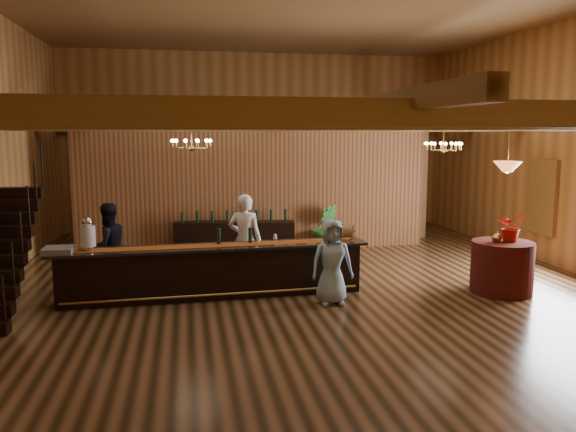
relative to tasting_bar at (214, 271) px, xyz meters
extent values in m
plane|color=brown|center=(1.79, 0.57, -0.49)|extent=(14.00, 14.00, 0.00)
cube|color=#BF8248|center=(1.79, 7.57, 2.26)|extent=(12.00, 0.10, 5.50)
cube|color=#BF8248|center=(1.79, -6.43, 2.26)|extent=(12.00, 0.10, 5.50)
cube|color=olive|center=(1.79, -4.93, 2.71)|extent=(11.90, 0.20, 0.28)
cube|color=olive|center=(1.79, -2.43, 2.71)|extent=(11.90, 0.20, 0.28)
cube|color=olive|center=(1.79, 0.07, 2.71)|extent=(11.90, 0.20, 0.28)
cube|color=olive|center=(1.79, 2.57, 2.71)|extent=(11.90, 0.20, 0.28)
cube|color=olive|center=(1.79, 5.07, 2.71)|extent=(11.90, 0.20, 0.28)
cube|color=olive|center=(1.79, 7.37, 2.71)|extent=(11.90, 0.20, 0.28)
cube|color=olive|center=(-2.71, 0.57, 2.85)|extent=(0.18, 13.90, 0.22)
cube|color=olive|center=(1.79, 0.57, 2.85)|extent=(0.18, 13.90, 0.22)
cube|color=olive|center=(6.29, 0.57, 2.85)|extent=(0.18, 13.90, 0.22)
cube|color=olive|center=(-2.71, 5.07, 1.11)|extent=(0.20, 0.20, 3.20)
cube|color=olive|center=(6.29, 5.07, 1.11)|extent=(0.20, 0.20, 3.20)
cube|color=brown|center=(1.29, 4.07, 1.06)|extent=(9.00, 0.18, 3.10)
cube|color=white|center=(7.74, 1.57, 1.06)|extent=(0.12, 1.05, 1.75)
cube|color=black|center=(-3.66, 0.25, 0.81)|extent=(1.00, 0.28, 0.20)
cube|color=black|center=(-3.66, 0.53, 1.01)|extent=(1.00, 0.28, 0.20)
cube|color=black|center=(-3.66, 0.81, 1.21)|extent=(1.00, 0.28, 0.20)
cube|color=black|center=(-3.66, 1.09, 1.41)|extent=(1.00, 0.28, 0.20)
cube|color=black|center=(2.79, 6.07, 0.06)|extent=(1.20, 0.60, 1.10)
cube|color=brown|center=(-0.21, 6.07, 0.01)|extent=(1.00, 0.60, 1.00)
cube|color=black|center=(0.00, 0.00, -0.03)|extent=(5.51, 0.81, 0.91)
cube|color=black|center=(0.00, 0.00, 0.45)|extent=(5.79, 0.93, 0.05)
cube|color=#8C0505|center=(0.00, 0.00, 0.48)|extent=(5.41, 0.57, 0.01)
cylinder|color=#B28A42|center=(0.00, -0.36, -0.35)|extent=(5.30, 0.25, 0.05)
cylinder|color=silver|center=(-2.19, -0.04, 0.51)|extent=(0.18, 0.18, 0.08)
cylinder|color=silver|center=(-2.19, -0.04, 0.73)|extent=(0.26, 0.26, 0.36)
sphere|color=silver|center=(-2.19, -0.04, 0.98)|extent=(0.18, 0.18, 0.18)
cube|color=gray|center=(-2.66, -0.15, 0.52)|extent=(0.50, 0.50, 0.10)
cube|color=brown|center=(2.38, 0.05, 0.62)|extent=(0.06, 0.06, 0.30)
cube|color=brown|center=(2.66, 0.05, 0.62)|extent=(0.06, 0.06, 0.30)
cylinder|color=brown|center=(2.52, 0.05, 0.65)|extent=(0.24, 0.24, 0.24)
cylinder|color=black|center=(0.11, 0.12, 0.62)|extent=(0.07, 0.07, 0.30)
cylinder|color=black|center=(0.70, 0.14, 0.62)|extent=(0.07, 0.07, 0.30)
cube|color=black|center=(0.70, 3.62, -0.07)|extent=(3.01, 0.87, 0.84)
cylinder|color=#400D09|center=(5.39, -0.72, 0.01)|extent=(1.14, 1.14, 0.99)
cylinder|color=#B28A42|center=(-0.33, 1.50, 2.47)|extent=(0.02, 0.02, 0.49)
sphere|color=#B28A42|center=(-0.33, 1.50, 2.23)|extent=(0.12, 0.12, 0.12)
torus|color=#B28A42|center=(-0.33, 1.50, 2.33)|extent=(0.80, 0.80, 0.04)
cylinder|color=#B28A42|center=(5.12, 1.40, 2.43)|extent=(0.02, 0.02, 0.56)
sphere|color=#B28A42|center=(5.12, 1.40, 2.15)|extent=(0.12, 0.12, 0.12)
torus|color=#B28A42|center=(5.12, 1.40, 2.25)|extent=(0.80, 0.80, 0.04)
cylinder|color=#B28A42|center=(5.39, -0.72, 2.31)|extent=(0.02, 0.02, 0.80)
cone|color=orange|center=(5.39, -0.72, 1.91)|extent=(0.52, 0.52, 0.20)
imported|color=white|center=(0.66, 0.77, 0.43)|extent=(0.77, 0.62, 1.83)
imported|color=black|center=(-1.98, 0.86, 0.36)|extent=(1.04, 0.99, 1.70)
imported|color=#91B6C9|center=(2.04, -0.81, 0.27)|extent=(0.75, 0.49, 1.52)
imported|color=#32742B|center=(3.05, 3.74, 0.11)|extent=(0.68, 0.56, 1.20)
imported|color=#B11205|center=(5.52, -0.73, 0.79)|extent=(0.61, 0.55, 0.57)
imported|color=#B28A42|center=(5.24, -0.73, 0.66)|extent=(0.17, 0.17, 0.32)
camera|label=1|loc=(-0.46, -10.20, 2.51)|focal=35.00mm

